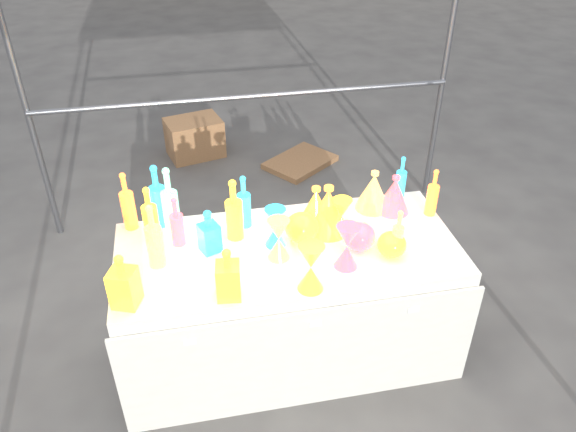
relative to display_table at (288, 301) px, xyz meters
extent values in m
plane|color=slate|center=(0.00, 0.01, -0.37)|extent=(80.00, 80.00, 0.00)
cylinder|color=gray|center=(-1.50, 1.51, 0.83)|extent=(0.04, 0.04, 2.40)
cylinder|color=gray|center=(1.50, 1.51, 0.83)|extent=(0.04, 0.04, 2.40)
cylinder|color=gray|center=(0.00, 1.48, 0.63)|extent=(3.00, 0.04, 0.04)
cube|color=white|center=(0.00, 0.01, 0.00)|extent=(1.80, 0.80, 0.75)
cube|color=white|center=(0.00, -0.41, -0.04)|extent=(1.84, 0.02, 0.68)
cube|color=white|center=(-0.55, -0.42, 0.23)|extent=(0.06, 0.00, 0.03)
cube|color=white|center=(0.05, -0.42, 0.23)|extent=(0.06, 0.00, 0.03)
cube|color=white|center=(0.55, -0.42, 0.23)|extent=(0.06, 0.00, 0.03)
cube|color=#AD794E|center=(-0.39, 2.58, -0.19)|extent=(0.57, 0.47, 0.36)
cube|color=#AD794E|center=(0.55, 2.19, -0.35)|extent=(0.75, 0.71, 0.05)
camera|label=1|loc=(-0.46, -2.29, 2.17)|focal=35.00mm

